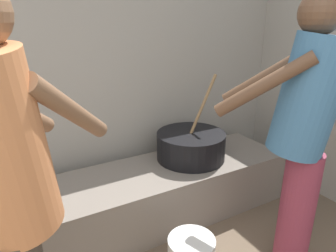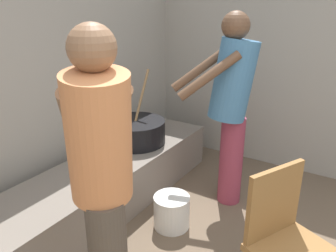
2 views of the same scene
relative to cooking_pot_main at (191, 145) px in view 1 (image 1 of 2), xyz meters
The scene contains 4 objects.
hearth_ledge 0.68m from the cooking_pot_main, behind, with size 2.64×0.60×0.41m, color slate.
cooking_pot_main is the anchor object (origin of this frame).
cook_in_blue_shirt 0.97m from the cooking_pot_main, 80.72° to the right, with size 0.68×0.71×1.61m.
cook_in_orange_shirt 1.57m from the cooking_pot_main, 148.13° to the right, with size 0.68×0.70×1.60m.
Camera 1 is at (0.15, 0.20, 1.47)m, focal length 31.81 mm.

